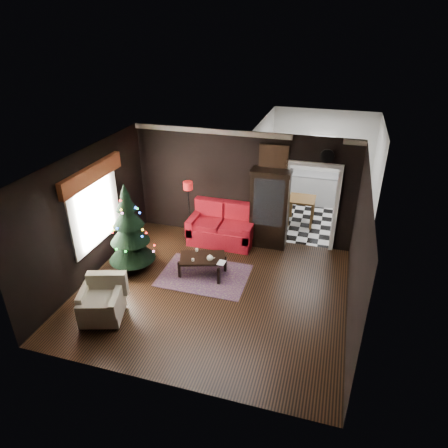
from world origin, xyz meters
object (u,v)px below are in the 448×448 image
(loveseat, at_px, (222,225))
(wall_clock, at_px, (327,156))
(floor_lamp, at_px, (189,210))
(christmas_tree, at_px, (129,228))
(armchair, at_px, (101,299))
(coffee_table, at_px, (203,266))
(curio_cabinet, at_px, (269,210))
(teapot, at_px, (210,258))
(kitchen_table, at_px, (301,211))

(loveseat, distance_m, wall_clock, 3.04)
(loveseat, relative_size, wall_clock, 5.31)
(floor_lamp, relative_size, wall_clock, 4.67)
(christmas_tree, xyz_separation_m, armchair, (0.26, -1.71, -0.59))
(wall_clock, bearing_deg, floor_lamp, -171.89)
(floor_lamp, distance_m, coffee_table, 1.79)
(loveseat, relative_size, armchair, 2.11)
(curio_cabinet, relative_size, teapot, 12.08)
(loveseat, distance_m, christmas_tree, 2.42)
(armchair, xyz_separation_m, kitchen_table, (3.12, 5.10, -0.09))
(loveseat, height_order, floor_lamp, floor_lamp)
(loveseat, relative_size, christmas_tree, 0.86)
(christmas_tree, height_order, coffee_table, christmas_tree)
(kitchen_table, bearing_deg, wall_clock, -66.25)
(teapot, relative_size, kitchen_table, 0.21)
(curio_cabinet, xyz_separation_m, coffee_table, (-1.14, -1.73, -0.72))
(curio_cabinet, bearing_deg, kitchen_table, 65.56)
(curio_cabinet, height_order, kitchen_table, curio_cabinet)
(wall_clock, bearing_deg, armchair, -133.66)
(loveseat, xyz_separation_m, floor_lamp, (-0.84, -0.05, 0.33))
(curio_cabinet, height_order, christmas_tree, christmas_tree)
(loveseat, bearing_deg, wall_clock, 9.66)
(teapot, bearing_deg, wall_clock, 43.24)
(loveseat, relative_size, teapot, 10.81)
(christmas_tree, distance_m, wall_clock, 4.68)
(christmas_tree, bearing_deg, wall_clock, 28.52)
(loveseat, height_order, kitchen_table, loveseat)
(curio_cabinet, relative_size, armchair, 2.36)
(floor_lamp, bearing_deg, teapot, -55.65)
(floor_lamp, relative_size, kitchen_table, 1.99)
(curio_cabinet, xyz_separation_m, kitchen_table, (0.65, 1.43, -0.57))
(armchair, xyz_separation_m, teapot, (1.54, 1.84, 0.07))
(armchair, height_order, teapot, armchair)
(teapot, bearing_deg, floor_lamp, 124.35)
(teapot, distance_m, kitchen_table, 3.62)
(armchair, distance_m, kitchen_table, 5.98)
(teapot, relative_size, wall_clock, 0.49)
(armchair, height_order, kitchen_table, armchair)
(curio_cabinet, xyz_separation_m, teapot, (-0.93, -1.83, -0.42))
(wall_clock, bearing_deg, christmas_tree, -151.48)
(kitchen_table, bearing_deg, curio_cabinet, -114.44)
(coffee_table, xyz_separation_m, teapot, (0.20, -0.09, 0.29))
(curio_cabinet, xyz_separation_m, floor_lamp, (-1.99, -0.27, -0.12))
(curio_cabinet, bearing_deg, teapot, -117.08)
(floor_lamp, distance_m, kitchen_table, 3.18)
(floor_lamp, bearing_deg, wall_clock, 8.11)
(armchair, height_order, coffee_table, armchair)
(coffee_table, relative_size, teapot, 6.24)
(loveseat, height_order, armchair, loveseat)
(curio_cabinet, bearing_deg, christmas_tree, -144.41)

